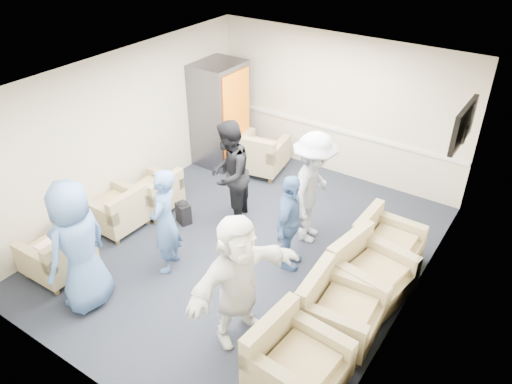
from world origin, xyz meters
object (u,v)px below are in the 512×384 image
Objects in this scene: armchair_left_mid at (119,211)px; armchair_right_near at (293,363)px; armchair_corner at (259,155)px; vending_machine at (220,114)px; armchair_left_near at (59,256)px; person_front_right at (238,280)px; armchair_right_midnear at (337,311)px; armchair_right_far at (384,244)px; person_back_right at (313,189)px; person_mid_left at (165,222)px; armchair_right_midfar at (368,274)px; person_back_left at (229,174)px; person_mid_right at (289,223)px; person_front_left at (78,247)px; armchair_left_far at (155,194)px.

armchair_right_near is (3.91, -1.06, 0.04)m from armchair_left_mid.
armchair_corner is 1.13m from vending_machine.
person_front_right reaches higher than armchair_left_near.
armchair_right_near reaches higher than armchair_left_mid.
armchair_right_midnear is (3.81, 1.21, 0.03)m from armchair_left_near.
armchair_right_far is (-0.02, 1.63, -0.02)m from armchair_right_midnear.
person_back_right is at bearing 93.43° from armchair_right_far.
armchair_left_near is 0.51× the size of person_mid_left.
person_back_left reaches higher than armchair_right_midfar.
person_mid_right reaches higher than armchair_right_near.
armchair_left_near is 0.44× the size of person_front_left.
person_mid_right reaches higher than armchair_corner.
person_mid_right is (2.83, -2.09, -0.27)m from vending_machine.
person_mid_left is at bearing 111.33° from person_mid_right.
armchair_right_midfar is at bearing -131.27° from person_back_right.
person_back_left is (-2.58, 1.25, 0.54)m from armchair_right_midnear.
armchair_right_midfar is at bearing 90.16° from armchair_left_far.
person_mid_left is (1.23, -1.01, 0.50)m from armchair_left_far.
armchair_left_far is 0.39× the size of vending_machine.
armchair_left_far is 2.23m from vending_machine.
person_front_right is (0.18, -1.49, 0.13)m from person_mid_right.
person_back_left is at bearing 164.74° from person_front_left.
person_front_left is at bearing 135.93° from armchair_right_far.
armchair_right_near is at bearing 64.03° from armchair_left_far.
person_mid_right is (1.39, -0.44, -0.15)m from person_back_left.
armchair_right_midnear is at bearing 126.78° from armchair_corner.
armchair_left_far is at bearing -85.29° from vending_machine.
armchair_right_near is at bearing -173.49° from armchair_right_midfar.
person_front_right is (1.61, -0.46, 0.07)m from person_mid_left.
person_front_right reaches higher than armchair_corner.
armchair_left_mid is 0.41× the size of vending_machine.
person_mid_right is at bearing 134.32° from person_front_left.
armchair_left_mid is 1.45m from person_mid_left.
person_back_left reaches higher than armchair_right_near.
armchair_right_midfar is at bearing 62.31° from person_back_left.
person_back_left is (0.04, 1.47, 0.09)m from person_mid_left.
person_back_left is (1.24, 2.46, 0.58)m from armchair_left_near.
person_back_right is (1.87, -1.33, 0.56)m from armchair_corner.
armchair_right_midnear is at bearing 90.50° from armchair_left_mid.
person_front_left is (-2.99, -0.37, 0.57)m from armchair_right_near.
armchair_right_midnear is 0.52× the size of person_back_right.
person_front_right is (1.57, -1.93, -0.02)m from person_back_left.
armchair_right_far is 4.25m from vending_machine.
vending_machine is (-0.17, 2.11, 0.71)m from armchair_left_far.
person_front_left is 1.24× the size of person_mid_right.
armchair_corner is 0.58× the size of person_back_left.
armchair_right_far is 3.33m from armchair_corner.
armchair_left_far is 1.47m from person_back_left.
person_mid_right reaches higher than armchair_right_midnear.
armchair_right_near is 0.61× the size of person_mid_left.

